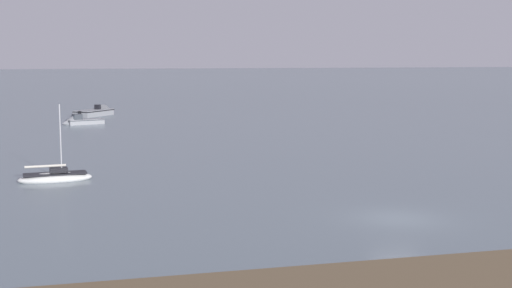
# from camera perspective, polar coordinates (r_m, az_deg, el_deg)

# --- Properties ---
(ground_plane) EXTENTS (800.00, 800.00, 0.00)m
(ground_plane) POSITION_cam_1_polar(r_m,az_deg,el_deg) (34.45, 11.80, -6.15)
(ground_plane) COLOR slate
(motorboat_moored_2) EXTENTS (5.99, 6.71, 2.31)m
(motorboat_moored_2) POSITION_cam_1_polar(r_m,az_deg,el_deg) (94.13, -13.06, 2.55)
(motorboat_moored_2) COLOR gray
(motorboat_moored_2) RESTS_ON ground
(motorboat_moored_3) EXTENTS (5.04, 2.88, 1.82)m
(motorboat_moored_3) POSITION_cam_1_polar(r_m,az_deg,el_deg) (82.19, -14.59, 1.79)
(motorboat_moored_3) COLOR gray
(motorboat_moored_3) RESTS_ON ground
(sailboat_moored_0) EXTENTS (4.73, 1.91, 5.16)m
(sailboat_moored_0) POSITION_cam_1_polar(r_m,az_deg,el_deg) (45.55, -16.46, -2.71)
(sailboat_moored_0) COLOR white
(sailboat_moored_0) RESTS_ON ground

